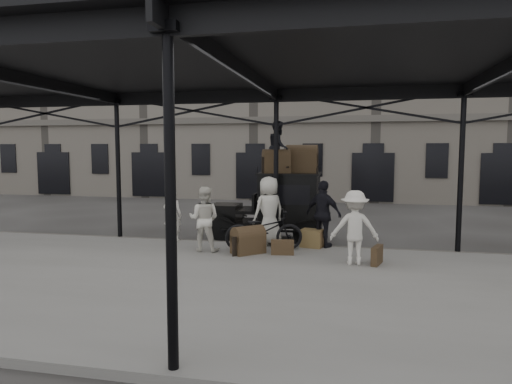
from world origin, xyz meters
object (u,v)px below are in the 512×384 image
porter_left (173,215)px  steamer_trunk_platform (248,242)px  taxi (280,203)px  bicycle (264,230)px  porter_official (323,214)px  steamer_trunk_roof_near (276,163)px

porter_left → steamer_trunk_platform: 2.91m
porter_left → taxi: bearing=-159.0°
bicycle → steamer_trunk_platform: (-0.33, -0.47, -0.25)m
steamer_trunk_platform → porter_left: bearing=112.4°
taxi → porter_left: taxi is taller
taxi → steamer_trunk_platform: bearing=-99.6°
taxi → steamer_trunk_platform: size_ratio=4.37×
porter_left → bicycle: bearing=162.9°
porter_official → porter_left: bearing=28.3°
porter_official → steamer_trunk_platform: (-1.90, -1.18, -0.64)m
steamer_trunk_roof_near → steamer_trunk_platform: bearing=-119.8°
taxi → porter_official: bearing=-43.6°
porter_left → bicycle: (2.96, -0.71, -0.22)m
bicycle → porter_official: bearing=-82.0°
porter_left → steamer_trunk_platform: porter_left is taller
porter_left → bicycle: 3.05m
bicycle → steamer_trunk_platform: size_ratio=2.54×
taxi → steamer_trunk_roof_near: size_ratio=4.41×
bicycle → steamer_trunk_platform: bearing=128.1°
taxi → porter_official: 2.03m
steamer_trunk_platform → bicycle: bearing=11.2°
porter_official → bicycle: bearing=52.7°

